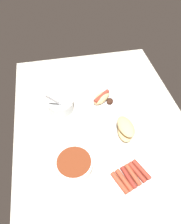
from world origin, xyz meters
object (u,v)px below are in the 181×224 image
object	(u,v)px
bowl_coleslaw	(60,105)
plate_hotdog_assembled	(102,100)
plate_sausages	(130,177)
bread_stack	(125,129)
bowl_chili	(74,164)

from	to	relation	value
bowl_coleslaw	plate_hotdog_assembled	size ratio (longest dim) A/B	0.71
plate_sausages	plate_hotdog_assembled	xyz separation A→B (cm)	(-47.10, -1.79, 0.66)
bread_stack	bowl_coleslaw	distance (cm)	37.50
plate_sausages	bowl_chili	size ratio (longest dim) A/B	1.23
plate_sausages	bowl_chili	world-z (taller)	bowl_chili
bowl_coleslaw	plate_sausages	distance (cm)	52.59
bread_stack	plate_hotdog_assembled	bearing A→B (deg)	-164.67
bread_stack	plate_sausages	size ratio (longest dim) A/B	0.69
bread_stack	plate_sausages	bearing A→B (deg)	-11.30
plate_hotdog_assembled	bowl_coleslaw	bearing A→B (deg)	-87.48
plate_sausages	plate_hotdog_assembled	size ratio (longest dim) A/B	0.93
bread_stack	plate_sausages	world-z (taller)	bread_stack
bowl_coleslaw	bread_stack	bearing A→B (deg)	52.97
bowl_coleslaw	plate_hotdog_assembled	world-z (taller)	bowl_coleslaw
bowl_coleslaw	bowl_chili	size ratio (longest dim) A/B	0.94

